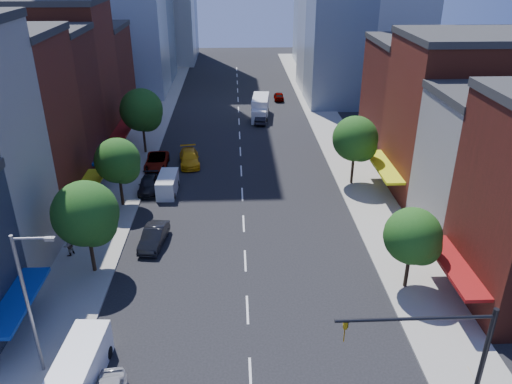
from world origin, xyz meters
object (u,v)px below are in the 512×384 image
at_px(box_truck, 260,108).
at_px(parked_car_second, 154,237).
at_px(parked_car_rear, 149,185).
at_px(pedestrian_far, 68,245).
at_px(cargo_van_near, 80,367).
at_px(taxi, 189,158).
at_px(traffic_car_oncoming, 261,118).
at_px(parked_car_third, 157,161).
at_px(traffic_car_far, 279,96).
at_px(cargo_van_far, 167,185).

bearing_deg(box_truck, parked_car_second, -100.53).
bearing_deg(parked_car_rear, pedestrian_far, -112.35).
xyz_separation_m(cargo_van_near, taxi, (3.62, 32.12, -0.32)).
relative_size(cargo_van_near, pedestrian_far, 2.97).
bearing_deg(box_truck, traffic_car_oncoming, -83.38).
relative_size(parked_car_third, pedestrian_far, 2.98).
distance_m(cargo_van_near, box_truck, 51.33).
xyz_separation_m(traffic_car_far, box_truck, (-3.57, -9.54, 0.77)).
bearing_deg(traffic_car_far, taxi, 66.63).
bearing_deg(parked_car_rear, taxi, 60.54).
bearing_deg(pedestrian_far, parked_car_rear, -172.48).
xyz_separation_m(parked_car_rear, taxi, (3.61, 6.89, 0.10)).
xyz_separation_m(parked_car_second, cargo_van_far, (-0.00, 9.88, 0.16)).
xyz_separation_m(parked_car_second, traffic_car_oncoming, (10.66, 32.46, -0.04)).
distance_m(parked_car_second, pedestrian_far, 6.70).
bearing_deg(parked_car_rear, traffic_car_far, 62.70).
relative_size(cargo_van_far, box_truck, 0.58).
bearing_deg(pedestrian_far, taxi, -175.16).
height_order(parked_car_second, pedestrian_far, pedestrian_far).
height_order(traffic_car_oncoming, box_truck, box_truck).
bearing_deg(cargo_van_near, traffic_car_far, 78.60).
relative_size(traffic_car_oncoming, traffic_car_far, 1.14).
xyz_separation_m(parked_car_second, parked_car_rear, (-2.00, 10.56, -0.10)).
distance_m(parked_car_second, parked_car_third, 16.79).
bearing_deg(parked_car_second, parked_car_third, 104.17).
bearing_deg(taxi, parked_car_second, -102.62).
bearing_deg(traffic_car_oncoming, traffic_car_far, -98.39).
xyz_separation_m(parked_car_third, traffic_car_oncoming, (12.66, 15.79, -0.02)).
bearing_deg(parked_car_second, box_truck, 80.44).
distance_m(cargo_van_near, cargo_van_far, 24.64).
height_order(parked_car_rear, traffic_car_far, parked_car_rear).
relative_size(box_truck, pedestrian_far, 4.28).
distance_m(taxi, pedestrian_far, 20.64).
distance_m(parked_car_rear, traffic_car_oncoming, 25.30).
bearing_deg(pedestrian_far, parked_car_second, 131.17).
height_order(parked_car_rear, cargo_van_far, cargo_van_far).
relative_size(parked_car_rear, traffic_car_oncoming, 1.05).
relative_size(parked_car_rear, cargo_van_near, 0.87).
distance_m(cargo_van_far, taxi, 7.73).
xyz_separation_m(parked_car_third, parked_car_rear, (0.00, -6.12, -0.07)).
distance_m(box_truck, pedestrian_far, 40.43).
bearing_deg(taxi, cargo_van_near, -103.78).
xyz_separation_m(parked_car_third, cargo_van_far, (2.00, -6.79, 0.19)).
height_order(cargo_van_far, traffic_car_oncoming, cargo_van_far).
bearing_deg(traffic_car_far, parked_car_rear, 66.07).
xyz_separation_m(parked_car_rear, box_truck, (12.65, 24.52, 0.75)).
bearing_deg(parked_car_second, taxi, 92.07).
relative_size(traffic_car_far, pedestrian_far, 2.15).
height_order(cargo_van_near, traffic_car_oncoming, cargo_van_near).
height_order(parked_car_rear, box_truck, box_truck).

